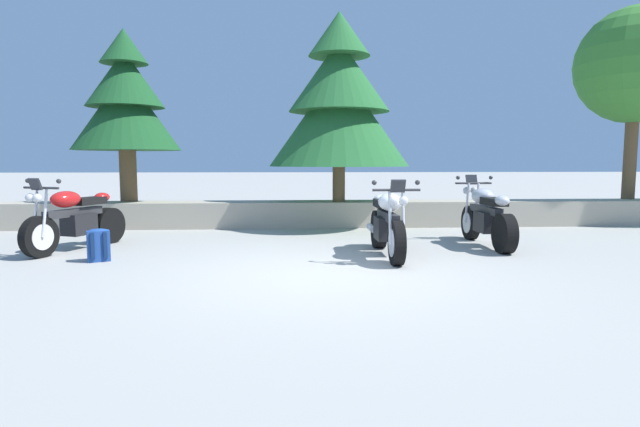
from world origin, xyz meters
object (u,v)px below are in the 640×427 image
(motorcycle_red_near_left, at_px, (75,220))
(motorcycle_silver_far_right, at_px, (486,217))
(motorcycle_white_centre, at_px, (387,224))
(pine_tree_far_left, at_px, (125,100))
(rider_backpack, at_px, (98,244))
(pine_tree_mid_left, at_px, (339,102))

(motorcycle_red_near_left, height_order, motorcycle_silver_far_right, same)
(motorcycle_white_centre, height_order, pine_tree_far_left, pine_tree_far_left)
(motorcycle_silver_far_right, bearing_deg, motorcycle_white_centre, -155.35)
(rider_backpack, distance_m, pine_tree_mid_left, 5.78)
(pine_tree_far_left, bearing_deg, pine_tree_mid_left, -4.47)
(rider_backpack, relative_size, pine_tree_far_left, 0.13)
(motorcycle_white_centre, distance_m, pine_tree_far_left, 6.64)
(motorcycle_white_centre, xyz_separation_m, motorcycle_silver_far_right, (1.84, 0.85, 0.00))
(motorcycle_red_near_left, height_order, rider_backpack, motorcycle_red_near_left)
(motorcycle_silver_far_right, bearing_deg, pine_tree_far_left, 156.29)
(pine_tree_mid_left, bearing_deg, motorcycle_red_near_left, -149.47)
(pine_tree_far_left, distance_m, pine_tree_mid_left, 4.56)
(motorcycle_red_near_left, bearing_deg, pine_tree_mid_left, 30.53)
(motorcycle_red_near_left, height_order, motorcycle_white_centre, same)
(motorcycle_red_near_left, xyz_separation_m, pine_tree_far_left, (-0.06, 3.00, 2.23))
(motorcycle_white_centre, distance_m, motorcycle_silver_far_right, 2.03)
(motorcycle_red_near_left, relative_size, rider_backpack, 4.17)
(motorcycle_red_near_left, xyz_separation_m, pine_tree_mid_left, (4.49, 2.65, 2.19))
(motorcycle_white_centre, height_order, motorcycle_silver_far_right, same)
(motorcycle_silver_far_right, distance_m, pine_tree_mid_left, 4.09)
(motorcycle_red_near_left, distance_m, motorcycle_silver_far_right, 6.73)
(motorcycle_white_centre, xyz_separation_m, pine_tree_far_left, (-4.94, 3.83, 2.23))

